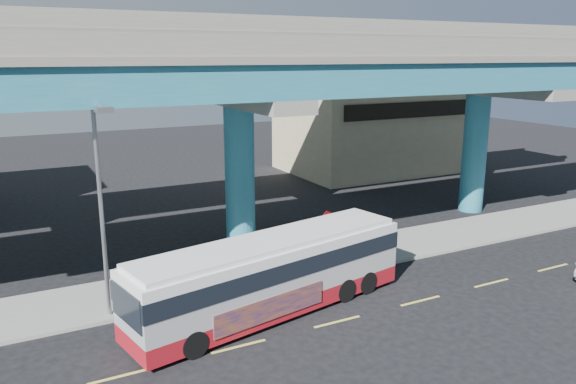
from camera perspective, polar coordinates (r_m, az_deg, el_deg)
ground at (r=21.95m, az=4.60°, el=-12.70°), size 120.00×120.00×0.00m
sidewalk at (r=26.33m, az=-1.79°, el=-7.84°), size 70.00×4.00×0.15m
lane_markings at (r=21.72m, az=5.03°, el=-12.99°), size 58.00×0.12×0.01m
viaduct at (r=27.78m, az=-5.24°, el=12.42°), size 52.00×12.40×11.70m
building_beige at (r=49.19m, az=8.36°, el=6.31°), size 14.00×10.23×7.00m
transit_bus at (r=21.77m, az=-1.66°, el=-8.14°), size 11.94×4.79×3.00m
street_lamp at (r=20.69m, az=-18.43°, el=1.05°), size 0.50×2.65×8.23m
stop_sign at (r=25.52m, az=3.95°, el=-3.55°), size 0.77×0.38×2.79m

